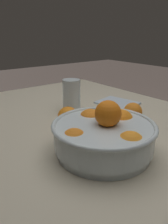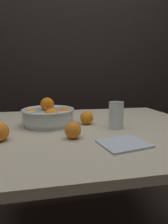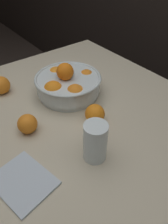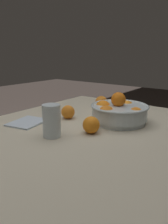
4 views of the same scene
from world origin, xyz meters
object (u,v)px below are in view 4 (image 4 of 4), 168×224
object	(u,v)px
orange_loose_aside	(101,102)
orange_loose_front	(91,125)
orange_loose_near_bowl	(68,112)
juice_glass	(52,122)
fruit_bowl	(119,112)

from	to	relation	value
orange_loose_aside	orange_loose_front	bearing A→B (deg)	27.13
orange_loose_near_bowl	orange_loose_front	distance (m)	0.25
juice_glass	orange_loose_aside	distance (m)	0.54
orange_loose_front	orange_loose_near_bowl	bearing A→B (deg)	-115.05
juice_glass	orange_loose_near_bowl	distance (m)	0.26
orange_loose_near_bowl	orange_loose_aside	distance (m)	0.29
orange_loose_aside	fruit_bowl	bearing A→B (deg)	49.36
fruit_bowl	orange_loose_aside	size ratio (longest dim) A/B	3.65
fruit_bowl	orange_loose_near_bowl	world-z (taller)	fruit_bowl
juice_glass	orange_loose_aside	world-z (taller)	juice_glass
juice_glass	orange_loose_near_bowl	xyz separation A→B (m)	(-0.23, -0.12, -0.03)
juice_glass	orange_loose_front	size ratio (longest dim) A/B	1.83
orange_loose_near_bowl	orange_loose_aside	world-z (taller)	orange_loose_aside
orange_loose_near_bowl	orange_loose_aside	xyz separation A→B (m)	(-0.29, 0.02, 0.00)
juice_glass	orange_loose_aside	xyz separation A→B (m)	(-0.53, -0.10, -0.02)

